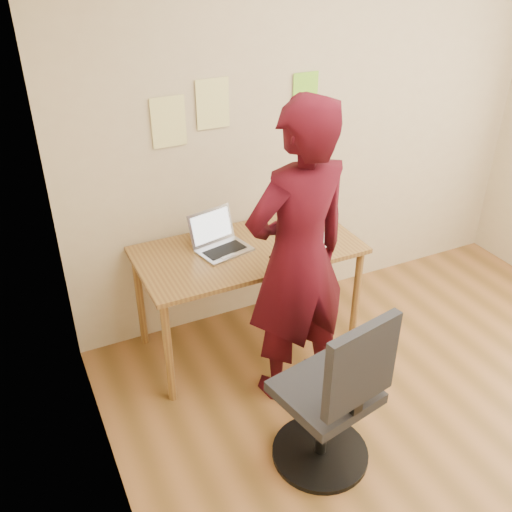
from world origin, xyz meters
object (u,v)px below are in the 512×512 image
laptop (219,241)px  office_chair (333,404)px  phone (281,258)px  desk (248,260)px  person (298,259)px

laptop → office_chair: office_chair is taller
laptop → phone: (0.28, -0.29, -0.04)m
phone → desk: bearing=97.7°
desk → person: 0.57m
desk → person: size_ratio=0.77×
laptop → desk: bearing=-38.3°
desk → phone: (0.12, -0.21, 0.09)m
desk → person: person is taller
desk → office_chair: 1.14m
office_chair → laptop: bearing=84.1°
desk → laptop: laptop is taller
phone → office_chair: 0.98m
office_chair → phone: bearing=68.0°
laptop → person: size_ratio=0.20×
phone → person: (-0.05, -0.29, 0.17)m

